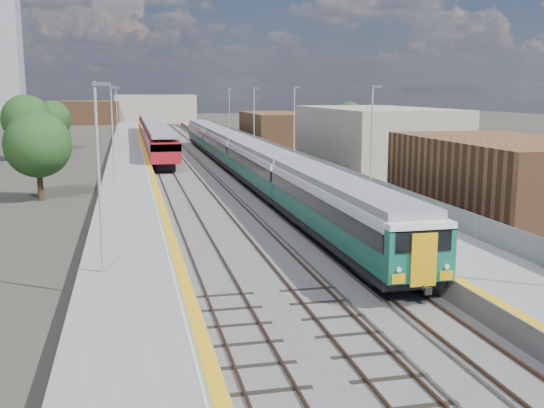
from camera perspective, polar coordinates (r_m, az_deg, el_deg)
name	(u,v)px	position (r m, az deg, el deg)	size (l,w,h in m)	color
ground	(216,168)	(68.52, -5.08, 3.27)	(320.00, 320.00, 0.00)	#47443A
ballast_bed	(192,165)	(70.72, -7.17, 3.47)	(10.50, 155.00, 0.06)	#565451
tracks	(196,163)	(72.43, -6.83, 3.70)	(8.96, 160.00, 0.17)	#4C3323
platform_right	(259,159)	(71.77, -1.17, 4.05)	(4.70, 155.00, 8.52)	slate
platform_left	(129,162)	(70.33, -12.70, 3.67)	(4.30, 155.00, 8.52)	slate
buildings	(86,79)	(156.31, -16.36, 10.69)	(72.00, 185.50, 40.00)	brown
green_train	(241,154)	(61.07, -2.76, 4.50)	(2.78, 77.53, 3.06)	black
red_train	(153,132)	(92.68, -10.60, 6.32)	(3.00, 60.79, 3.79)	black
tree_a	(38,145)	(50.37, -20.27, 5.01)	(4.93, 4.93, 6.68)	#382619
tree_b	(26,119)	(80.64, -21.17, 7.12)	(5.68, 5.68, 7.70)	#382619
tree_c	(52,119)	(91.84, -19.09, 7.20)	(5.05, 5.05, 6.85)	#382619
tree_d	(348,118)	(96.02, 6.87, 7.66)	(4.81, 4.81, 6.52)	#382619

